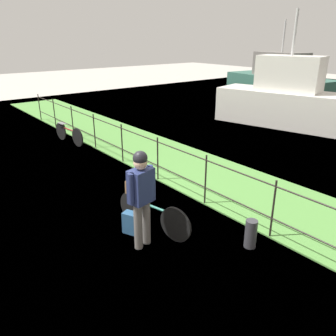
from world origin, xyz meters
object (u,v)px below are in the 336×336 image
object	(u,v)px
mooring_bollard	(251,234)
moored_boat_far	(286,101)
bicycle_main	(153,214)
bicycle_parked	(69,133)
terrier_dog	(138,178)
cyclist_person	(141,191)
moored_boat_near	(279,82)
backpack_on_paving	(131,223)
wooden_crate	(137,188)

from	to	relation	value
mooring_bollard	moored_boat_far	size ratio (longest dim) A/B	0.09
bicycle_main	bicycle_parked	world-z (taller)	bicycle_main
terrier_dog	mooring_bollard	xyz separation A→B (m)	(1.76, 1.05, -0.70)
terrier_dog	moored_boat_far	distance (m)	9.23
terrier_dog	cyclist_person	world-z (taller)	cyclist_person
bicycle_main	moored_boat_near	distance (m)	15.17
bicycle_parked	moored_boat_far	distance (m)	8.27
cyclist_person	terrier_dog	bearing A→B (deg)	150.96
bicycle_parked	moored_boat_near	world-z (taller)	moored_boat_near
backpack_on_paving	moored_boat_near	bearing A→B (deg)	91.62
cyclist_person	moored_boat_far	world-z (taller)	moored_boat_far
mooring_bollard	bicycle_parked	distance (m)	7.58
bicycle_main	backpack_on_paving	world-z (taller)	bicycle_main
wooden_crate	bicycle_parked	bearing A→B (deg)	168.75
backpack_on_paving	mooring_bollard	xyz separation A→B (m)	(1.61, 1.32, 0.05)
terrier_dog	mooring_bollard	bearing A→B (deg)	30.90
cyclist_person	moored_boat_near	distance (m)	15.63
wooden_crate	cyclist_person	distance (m)	0.74
cyclist_person	moored_boat_near	size ratio (longest dim) A/B	0.25
terrier_dog	backpack_on_paving	distance (m)	0.81
moored_boat_near	cyclist_person	bearing A→B (deg)	-63.27
cyclist_person	backpack_on_paving	world-z (taller)	cyclist_person
wooden_crate	terrier_dog	xyz separation A→B (m)	(0.02, 0.01, 0.20)
cyclist_person	backpack_on_paving	xyz separation A→B (m)	(-0.45, 0.06, -0.80)
cyclist_person	backpack_on_paving	bearing A→B (deg)	172.18
bicycle_main	bicycle_parked	distance (m)	6.25
backpack_on_paving	moored_boat_far	bearing A→B (deg)	84.12
bicycle_main	wooden_crate	bearing A→B (deg)	-167.41
wooden_crate	backpack_on_paving	xyz separation A→B (m)	(0.17, -0.26, -0.56)
backpack_on_paving	wooden_crate	bearing A→B (deg)	98.72
mooring_bollard	moored_boat_far	xyz separation A→B (m)	(-4.53, 7.76, 0.73)
terrier_dog	cyclist_person	size ratio (longest dim) A/B	0.19
wooden_crate	cyclist_person	xyz separation A→B (m)	(0.62, -0.32, 0.25)
mooring_bollard	bicycle_parked	world-z (taller)	bicycle_parked
terrier_dog	moored_boat_far	bearing A→B (deg)	107.51
cyclist_person	bicycle_parked	xyz separation A→B (m)	(-6.42, 1.48, -0.68)
bicycle_main	cyclist_person	size ratio (longest dim) A/B	0.96
backpack_on_paving	moored_boat_near	distance (m)	15.40
moored_boat_near	terrier_dog	bearing A→B (deg)	-64.71
terrier_dog	wooden_crate	bearing A→B (deg)	-167.41
moored_boat_near	bicycle_main	bearing A→B (deg)	-63.47
terrier_dog	moored_boat_far	size ratio (longest dim) A/B	0.06
wooden_crate	cyclist_person	size ratio (longest dim) A/B	0.22
mooring_bollard	moored_boat_far	world-z (taller)	moored_boat_far
moored_boat_near	moored_boat_far	distance (m)	6.06
terrier_dog	bicycle_parked	distance (m)	5.97
wooden_crate	terrier_dog	distance (m)	0.20
cyclist_person	moored_boat_far	xyz separation A→B (m)	(-3.37, 9.14, -0.02)
backpack_on_paving	mooring_bollard	distance (m)	2.08
bicycle_main	backpack_on_paving	size ratio (longest dim) A/B	4.02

